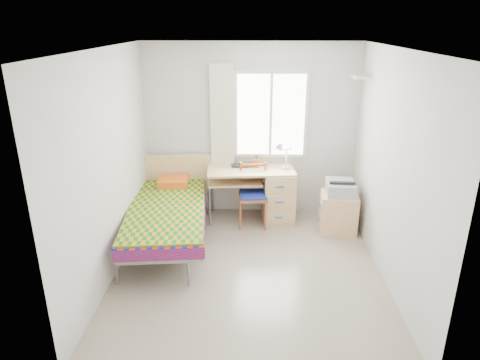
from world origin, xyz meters
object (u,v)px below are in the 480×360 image
Objects in this scene: chair at (254,191)px; printer at (340,187)px; bed at (168,211)px; cabinet at (338,212)px; desk at (273,192)px.

chair is 1.24m from printer.
chair is at bearing 21.04° from bed.
printer is (1.22, -0.17, 0.14)m from chair.
bed is 4.04× the size of cabinet.
cabinet is 1.20× the size of printer.
chair is (-0.30, -0.17, 0.09)m from desk.
chair is 1.99× the size of printer.
desk is at bearing 21.43° from bed.
bed is at bearing -165.01° from cabinet.
bed is 2.42m from printer.
bed is 2.44× the size of chair.
printer is (2.38, 0.42, 0.20)m from bed.
bed is at bearing -157.55° from chair.
cabinet is (0.92, -0.35, -0.15)m from desk.
bed is at bearing -157.54° from desk.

